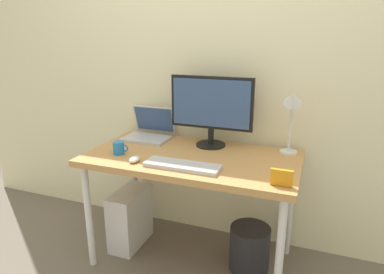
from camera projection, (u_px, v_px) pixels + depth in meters
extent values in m
plane|color=#665B51|center=(192.00, 258.00, 2.36)|extent=(6.00, 6.00, 0.00)
cube|color=beige|center=(213.00, 63.00, 2.36)|extent=(4.40, 0.04, 2.60)
cube|color=#B7844C|center=(192.00, 158.00, 2.15)|extent=(1.33, 0.71, 0.04)
cylinder|color=silver|center=(89.00, 217.00, 2.20)|extent=(0.04, 0.04, 0.72)
cylinder|color=silver|center=(279.00, 258.00, 1.79)|extent=(0.04, 0.04, 0.72)
cylinder|color=silver|center=(135.00, 181.00, 2.73)|extent=(0.04, 0.04, 0.72)
cylinder|color=silver|center=(290.00, 207.00, 2.32)|extent=(0.04, 0.04, 0.72)
cylinder|color=black|center=(211.00, 145.00, 2.32)|extent=(0.20, 0.20, 0.01)
cylinder|color=black|center=(211.00, 136.00, 2.31)|extent=(0.04, 0.04, 0.11)
cube|color=black|center=(211.00, 103.00, 2.24)|extent=(0.56, 0.03, 0.35)
cube|color=#334C7F|center=(211.00, 103.00, 2.22)|extent=(0.52, 0.01, 0.31)
cube|color=#B2B2B7|center=(146.00, 139.00, 2.45)|extent=(0.32, 0.22, 0.02)
cube|color=#B2B2B7|center=(154.00, 119.00, 2.54)|extent=(0.32, 0.07, 0.21)
cube|color=#334C7F|center=(154.00, 119.00, 2.53)|extent=(0.30, 0.06, 0.18)
cylinder|color=silver|center=(288.00, 152.00, 2.18)|extent=(0.11, 0.11, 0.01)
cylinder|color=silver|center=(290.00, 127.00, 2.13)|extent=(0.02, 0.02, 0.32)
cone|color=silver|center=(292.00, 98.00, 2.04)|extent=(0.11, 0.14, 0.13)
cube|color=#B2B2B7|center=(182.00, 166.00, 1.94)|extent=(0.44, 0.14, 0.02)
ellipsoid|color=silver|center=(135.00, 159.00, 2.02)|extent=(0.06, 0.09, 0.03)
cylinder|color=#1E72BF|center=(119.00, 148.00, 2.15)|extent=(0.07, 0.07, 0.08)
torus|color=#1E72BF|center=(125.00, 148.00, 2.14)|extent=(0.05, 0.01, 0.05)
cube|color=orange|center=(282.00, 178.00, 1.69)|extent=(0.11, 0.03, 0.09)
cube|color=silver|center=(130.00, 218.00, 2.47)|extent=(0.18, 0.36, 0.42)
cylinder|color=#232328|center=(250.00, 248.00, 2.22)|extent=(0.26, 0.26, 0.30)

